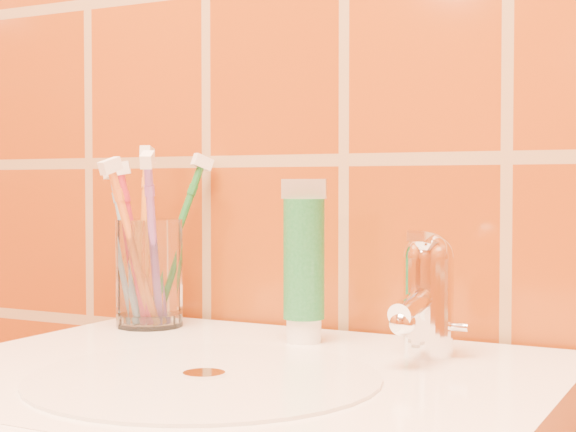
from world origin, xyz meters
The scene contains 9 objects.
glass_tumbler centered at (-0.21, 1.11, 0.91)m, with size 0.08×0.08×0.12m, color white.
toothpaste_tube centered at (0.00, 1.10, 0.93)m, with size 0.05×0.04×0.17m.
faucet centered at (0.14, 1.09, 0.91)m, with size 0.05×0.11×0.12m.
toothbrush_0 centered at (-0.21, 1.08, 0.95)m, with size 0.04×0.08×0.20m, color orange, non-canonical shape.
toothbrush_1 centered at (-0.18, 1.09, 0.95)m, with size 0.05×0.08×0.20m, color #874CA4, non-canonical shape.
toothbrush_2 centered at (-0.22, 1.13, 0.95)m, with size 0.04×0.05×0.22m, color orange, non-canonical shape.
toothbrush_3 centered at (-0.24, 1.11, 0.94)m, with size 0.08×0.04×0.19m, color #71A9C9, non-canonical shape.
toothbrush_4 centered at (-0.21, 1.10, 0.94)m, with size 0.05×0.04×0.20m, color #B8273E, non-canonical shape.
toothbrush_5 centered at (-0.20, 1.15, 0.95)m, with size 0.06×0.08×0.20m, color #1C6A2D, non-canonical shape.
Camera 1 is at (0.40, 0.29, 1.01)m, focal length 55.00 mm.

